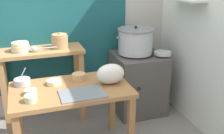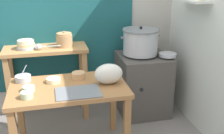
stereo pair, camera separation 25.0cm
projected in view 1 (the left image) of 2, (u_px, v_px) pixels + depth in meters
The scene contains 17 objects.
wall_back at pixel (68, 9), 3.30m from camera, with size 4.40×0.12×2.60m.
wall_right at pixel (206, 15), 2.90m from camera, with size 0.30×3.20×2.60m.
prep_table at pixel (71, 98), 2.57m from camera, with size 1.10×0.66×0.72m.
back_shelf_table at pixel (42, 68), 3.16m from camera, with size 0.96×0.40×0.90m.
stove_block at pixel (138, 83), 3.49m from camera, with size 0.60×0.61×0.78m.
steamer_pot at pixel (135, 41), 3.31m from camera, with size 0.49×0.44×0.34m.
clay_pot at pixel (60, 41), 3.12m from camera, with size 0.19×0.19×0.18m.
bowl_stack_enamel at pixel (20, 47), 3.00m from camera, with size 0.21×0.21×0.10m.
ladle at pixel (35, 49), 2.99m from camera, with size 0.29×0.07×0.07m.
serving_tray at pixel (82, 94), 2.41m from camera, with size 0.40×0.28×0.01m, color slate.
plastic_bag at pixel (110, 74), 2.60m from camera, with size 0.27×0.17×0.20m, color silver.
wide_pan at pixel (163, 53), 3.30m from camera, with size 0.20×0.20×0.04m, color #B7BABF.
prep_bowl_0 at pixel (31, 92), 2.39m from camera, with size 0.11×0.11×0.05m.
prep_bowl_1 at pixel (22, 82), 2.59m from camera, with size 0.15×0.15×0.16m.
prep_bowl_2 at pixel (54, 82), 2.60m from camera, with size 0.14×0.14×0.04m.
prep_bowl_3 at pixel (31, 98), 2.26m from camera, with size 0.11×0.11×0.06m.
prep_bowl_4 at pixel (79, 76), 2.70m from camera, with size 0.13×0.13×0.07m.
Camera 1 is at (-0.48, -2.24, 1.77)m, focal length 43.70 mm.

